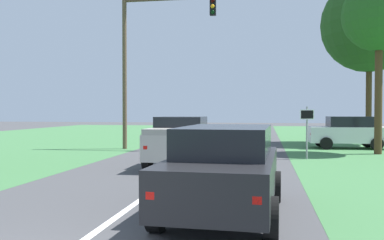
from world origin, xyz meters
TOP-DOWN VIEW (x-y plane):
  - ground_plane at (0.00, 10.27)m, footprint 120.00×120.00m
  - red_suv_near at (2.13, 4.56)m, footprint 2.41×4.93m
  - pickup_truck_lead at (-0.21, 11.81)m, footprint 2.24×4.84m
  - traffic_light at (-3.54, 18.50)m, footprint 5.61×0.40m
  - keep_moving_sign at (4.76, 15.05)m, footprint 0.60×0.09m
  - oak_tree_right at (9.38, 24.16)m, footprint 5.99×5.99m
  - crossing_suv_far at (7.59, 20.94)m, footprint 4.35×2.19m
  - extra_tree_1 at (8.42, 17.93)m, footprint 3.59×3.59m

SIDE VIEW (x-z plane):
  - ground_plane at x=0.00m, z-range 0.00..0.00m
  - crossing_suv_far at x=7.59m, z-range 0.04..1.85m
  - red_suv_near at x=2.13m, z-range 0.06..1.87m
  - pickup_truck_lead at x=-0.21m, z-range 0.03..1.94m
  - keep_moving_sign at x=4.76m, z-range 0.33..2.65m
  - traffic_light at x=-3.54m, z-range 1.19..10.01m
  - extra_tree_1 at x=8.42m, z-range 2.46..11.10m
  - oak_tree_right at x=9.38m, z-range 2.27..12.82m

